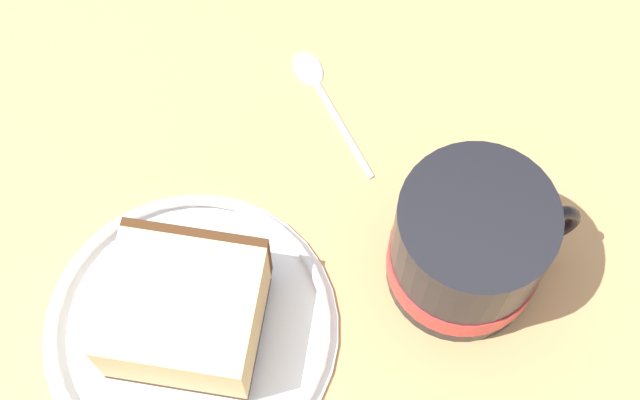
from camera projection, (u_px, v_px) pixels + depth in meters
ground_plane at (306, 226)px, 65.26cm from camera, size 145.61×145.61×2.75cm
small_plate at (191, 328)px, 60.25cm from camera, size 18.77×18.77×1.33cm
cake_slice at (185, 310)px, 57.69cm from camera, size 9.72×10.07×5.69cm
tea_mug at (469, 247)px, 58.39cm from camera, size 9.65×11.19×9.57cm
teaspoon at (319, 85)px, 67.77cm from camera, size 8.95×8.73×0.80cm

